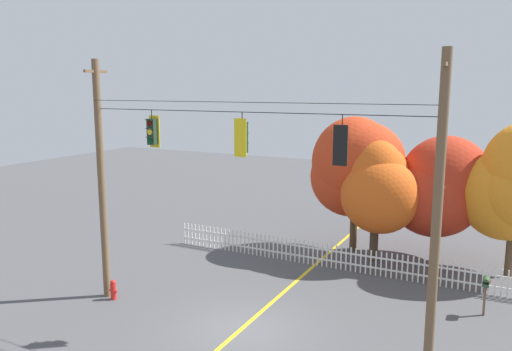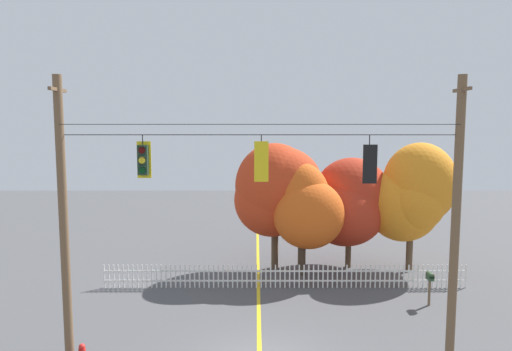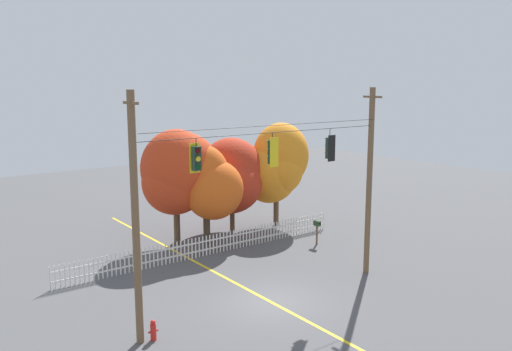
{
  "view_description": "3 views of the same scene",
  "coord_description": "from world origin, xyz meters",
  "px_view_note": "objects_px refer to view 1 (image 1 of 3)",
  "views": [
    {
      "loc": [
        7.77,
        -14.08,
        8.12
      ],
      "look_at": [
        0.09,
        0.88,
        5.2
      ],
      "focal_mm": 35.35,
      "sensor_mm": 36.0,
      "label": 1
    },
    {
      "loc": [
        -0.11,
        -13.82,
        7.62
      ],
      "look_at": [
        -0.09,
        1.15,
        6.01
      ],
      "focal_mm": 31.86,
      "sensor_mm": 36.0,
      "label": 2
    },
    {
      "loc": [
        -13.49,
        -17.13,
        9.44
      ],
      "look_at": [
        0.13,
        1.24,
        5.39
      ],
      "focal_mm": 37.34,
      "sensor_mm": 36.0,
      "label": 3
    }
  ],
  "objects_px": {
    "autumn_oak_far_east": "(440,189)",
    "roadside_mailbox": "(486,284)",
    "traffic_signal_northbound_secondary": "(152,132)",
    "autumn_maple_near_fence": "(355,166)",
    "autumn_maple_mid": "(378,186)",
    "traffic_signal_westbound_side": "(242,137)",
    "traffic_signal_eastbound_side": "(342,145)",
    "fire_hydrant": "(113,290)"
  },
  "relations": [
    {
      "from": "autumn_maple_mid",
      "to": "autumn_oak_far_east",
      "type": "height_order",
      "value": "autumn_oak_far_east"
    },
    {
      "from": "autumn_maple_near_fence",
      "to": "autumn_maple_mid",
      "type": "xyz_separation_m",
      "value": [
        1.41,
        -1.04,
        -0.71
      ]
    },
    {
      "from": "traffic_signal_eastbound_side",
      "to": "autumn_maple_mid",
      "type": "distance_m",
      "value": 9.36
    },
    {
      "from": "autumn_maple_near_fence",
      "to": "roadside_mailbox",
      "type": "distance_m",
      "value": 8.68
    },
    {
      "from": "traffic_signal_westbound_side",
      "to": "traffic_signal_northbound_secondary",
      "type": "bearing_deg",
      "value": 179.7
    },
    {
      "from": "autumn_oak_far_east",
      "to": "fire_hydrant",
      "type": "bearing_deg",
      "value": -134.9
    },
    {
      "from": "traffic_signal_eastbound_side",
      "to": "traffic_signal_westbound_side",
      "type": "bearing_deg",
      "value": -179.99
    },
    {
      "from": "roadside_mailbox",
      "to": "traffic_signal_westbound_side",
      "type": "bearing_deg",
      "value": -145.86
    },
    {
      "from": "traffic_signal_northbound_secondary",
      "to": "traffic_signal_westbound_side",
      "type": "bearing_deg",
      "value": -0.3
    },
    {
      "from": "traffic_signal_eastbound_side",
      "to": "autumn_maple_mid",
      "type": "height_order",
      "value": "traffic_signal_eastbound_side"
    },
    {
      "from": "traffic_signal_eastbound_side",
      "to": "autumn_maple_mid",
      "type": "relative_size",
      "value": 0.25
    },
    {
      "from": "traffic_signal_northbound_secondary",
      "to": "roadside_mailbox",
      "type": "distance_m",
      "value": 13.09
    },
    {
      "from": "fire_hydrant",
      "to": "traffic_signal_westbound_side",
      "type": "bearing_deg",
      "value": 1.36
    },
    {
      "from": "traffic_signal_northbound_secondary",
      "to": "traffic_signal_eastbound_side",
      "type": "relative_size",
      "value": 0.9
    },
    {
      "from": "autumn_oak_far_east",
      "to": "fire_hydrant",
      "type": "height_order",
      "value": "autumn_oak_far_east"
    },
    {
      "from": "autumn_maple_mid",
      "to": "fire_hydrant",
      "type": "height_order",
      "value": "autumn_maple_mid"
    },
    {
      "from": "traffic_signal_westbound_side",
      "to": "traffic_signal_eastbound_side",
      "type": "height_order",
      "value": "same"
    },
    {
      "from": "fire_hydrant",
      "to": "roadside_mailbox",
      "type": "relative_size",
      "value": 0.55
    },
    {
      "from": "fire_hydrant",
      "to": "traffic_signal_eastbound_side",
      "type": "bearing_deg",
      "value": 0.86
    },
    {
      "from": "traffic_signal_northbound_secondary",
      "to": "traffic_signal_eastbound_side",
      "type": "bearing_deg",
      "value": -0.15
    },
    {
      "from": "traffic_signal_northbound_secondary",
      "to": "autumn_maple_mid",
      "type": "relative_size",
      "value": 0.23
    },
    {
      "from": "traffic_signal_northbound_secondary",
      "to": "autumn_maple_near_fence",
      "type": "height_order",
      "value": "traffic_signal_northbound_secondary"
    },
    {
      "from": "traffic_signal_westbound_side",
      "to": "autumn_oak_far_east",
      "type": "xyz_separation_m",
      "value": [
        4.85,
        10.42,
        -3.11
      ]
    },
    {
      "from": "autumn_maple_mid",
      "to": "roadside_mailbox",
      "type": "bearing_deg",
      "value": -38.68
    },
    {
      "from": "autumn_oak_far_east",
      "to": "roadside_mailbox",
      "type": "xyz_separation_m",
      "value": [
        2.4,
        -5.51,
        -2.28
      ]
    },
    {
      "from": "autumn_maple_near_fence",
      "to": "autumn_maple_mid",
      "type": "height_order",
      "value": "autumn_maple_near_fence"
    },
    {
      "from": "traffic_signal_westbound_side",
      "to": "autumn_oak_far_east",
      "type": "height_order",
      "value": "traffic_signal_westbound_side"
    },
    {
      "from": "autumn_oak_far_east",
      "to": "roadside_mailbox",
      "type": "height_order",
      "value": "autumn_oak_far_east"
    },
    {
      "from": "fire_hydrant",
      "to": "roadside_mailbox",
      "type": "distance_m",
      "value": 13.89
    },
    {
      "from": "traffic_signal_westbound_side",
      "to": "traffic_signal_eastbound_side",
      "type": "bearing_deg",
      "value": 0.01
    },
    {
      "from": "traffic_signal_northbound_secondary",
      "to": "traffic_signal_westbound_side",
      "type": "relative_size",
      "value": 0.94
    },
    {
      "from": "traffic_signal_northbound_secondary",
      "to": "roadside_mailbox",
      "type": "relative_size",
      "value": 0.92
    },
    {
      "from": "traffic_signal_westbound_side",
      "to": "autumn_maple_near_fence",
      "type": "height_order",
      "value": "traffic_signal_westbound_side"
    },
    {
      "from": "traffic_signal_northbound_secondary",
      "to": "roadside_mailbox",
      "type": "bearing_deg",
      "value": 24.26
    },
    {
      "from": "traffic_signal_northbound_secondary",
      "to": "autumn_maple_near_fence",
      "type": "distance_m",
      "value": 11.1
    },
    {
      "from": "traffic_signal_eastbound_side",
      "to": "autumn_oak_far_east",
      "type": "xyz_separation_m",
      "value": [
        1.55,
        10.42,
        -3.04
      ]
    },
    {
      "from": "traffic_signal_northbound_secondary",
      "to": "roadside_mailbox",
      "type": "xyz_separation_m",
      "value": [
        10.86,
        4.9,
        -5.43
      ]
    },
    {
      "from": "traffic_signal_eastbound_side",
      "to": "autumn_maple_mid",
      "type": "bearing_deg",
      "value": 96.3
    },
    {
      "from": "autumn_maple_near_fence",
      "to": "autumn_maple_mid",
      "type": "distance_m",
      "value": 1.89
    },
    {
      "from": "traffic_signal_westbound_side",
      "to": "autumn_maple_near_fence",
      "type": "relative_size",
      "value": 0.21
    },
    {
      "from": "autumn_maple_near_fence",
      "to": "fire_hydrant",
      "type": "xyz_separation_m",
      "value": [
        -6.57,
        -10.04,
        -3.97
      ]
    },
    {
      "from": "traffic_signal_eastbound_side",
      "to": "autumn_maple_near_fence",
      "type": "xyz_separation_m",
      "value": [
        -2.39,
        9.91,
        -2.13
      ]
    }
  ]
}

